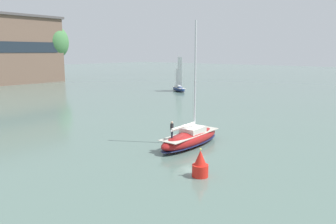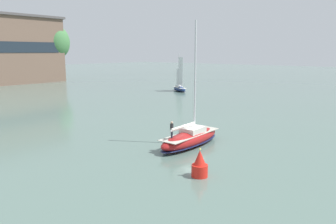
# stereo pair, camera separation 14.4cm
# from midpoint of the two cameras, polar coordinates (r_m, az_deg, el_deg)

# --- Properties ---
(ground_plane) EXTENTS (400.00, 400.00, 0.00)m
(ground_plane) POSITION_cam_midpoint_polar(r_m,az_deg,el_deg) (34.21, 3.77, -5.86)
(ground_plane) COLOR slate
(tree_shore_center) EXTENTS (8.71, 8.71, 17.93)m
(tree_shore_center) POSITION_cam_midpoint_polar(r_m,az_deg,el_deg) (115.28, -19.12, 11.39)
(tree_shore_center) COLOR brown
(tree_shore_center) RESTS_ON ground
(sailboat_main) EXTENTS (9.30, 2.85, 12.69)m
(sailboat_main) POSITION_cam_midpoint_polar(r_m,az_deg,el_deg) (33.99, 3.80, -4.46)
(sailboat_main) COLOR maroon
(sailboat_main) RESTS_ON ground
(sailboat_moored_near_marina) EXTENTS (5.06, 6.63, 9.14)m
(sailboat_moored_near_marina) POSITION_cam_midpoint_polar(r_m,az_deg,el_deg) (80.70, 1.82, 4.20)
(sailboat_moored_near_marina) COLOR navy
(sailboat_moored_near_marina) RESTS_ON ground
(channel_buoy) EXTENTS (1.28, 1.28, 2.29)m
(channel_buoy) POSITION_cam_midpoint_polar(r_m,az_deg,el_deg) (25.87, 5.47, -9.22)
(channel_buoy) COLOR red
(channel_buoy) RESTS_ON ground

